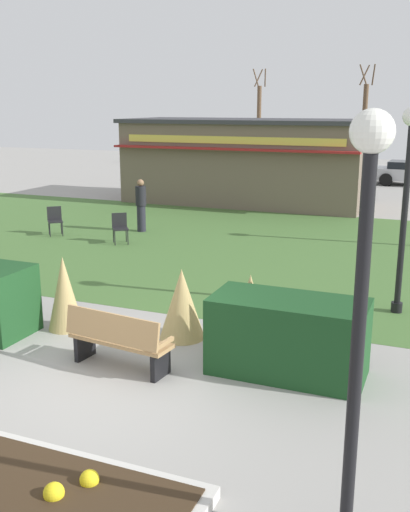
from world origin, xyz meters
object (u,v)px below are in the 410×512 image
Objects in this scene: park_bench at (118,340)px; lamppost_mid at (407,186)px; tree_left_bg at (364,128)px; tree_center_bg at (259,124)px; food_kiosk at (246,161)px; parked_car_west_slot at (309,168)px; person_strolling at (141,205)px; lamppost_near at (362,287)px; cafe_chair_west at (120,226)px; cafe_chair_east at (55,218)px.

park_bench is 0.44× the size of lamppost_mid.
tree_left_bg is (-4.02, 23.71, 0.22)m from lamppost_mid.
lamppost_mid is 0.63× the size of tree_center_bg.
food_kiosk is (-3.37, 16.28, 1.24)m from park_bench.
tree_left_bg is 0.99× the size of tree_center_bg.
parked_car_west_slot is at bearing 107.30° from lamppost_mid.
lamppost_near is at bearing 15.43° from person_strolling.
tree_center_bg is (-2.87, 21.82, 1.90)m from person_strolling.
park_bench reaches higher than cafe_chair_west.
tree_left_bg is at bearing 90.53° from park_bench.
lamppost_near is 28.00m from parked_car_west_slot.
lamppost_near reaches higher than cafe_chair_west.
parked_car_west_slot reaches higher than park_bench.
food_kiosk reaches higher than cafe_chair_east.
food_kiosk is at bearing 120.86° from lamppost_mid.
cafe_chair_east is at bearing 174.72° from cafe_chair_west.
lamppost_near is 0.92× the size of parked_car_west_slot.
lamppost_near is 4.45× the size of cafe_chair_east.
parked_car_west_slot is 0.69× the size of tree_center_bg.
food_kiosk is at bearing -104.74° from tree_left_bg.
tree_center_bg is at bearing 91.50° from cafe_chair_east.
park_bench is 10.38m from cafe_chair_east.
tree_center_bg reaches higher than park_bench.
food_kiosk is at bearing -95.37° from parked_car_west_slot.
park_bench is 1.97× the size of cafe_chair_west.
parked_car_west_slot is (-6.45, 27.18, -1.86)m from lamppost_near.
tree_left_bg reaches higher than lamppost_near.
lamppost_near is 35.47m from tree_center_bg.
cafe_chair_west and cafe_chair_east have the same top height.
lamppost_near is 2.34× the size of person_strolling.
person_strolling is (-8.47, 11.79, -1.64)m from lamppost_near.
cafe_chair_east is 0.21× the size of parked_car_west_slot.
cafe_chair_east is (-6.85, 7.80, 0.05)m from park_bench.
tree_center_bg reaches higher than tree_left_bg.
lamppost_near is 1.00× the size of lamppost_mid.
person_strolling is at bearing -97.47° from parked_car_west_slot.
person_strolling reaches higher than cafe_chair_west.
parked_car_west_slot is at bearing -52.78° from tree_center_bg.
tree_left_bg is at bearing 97.72° from lamppost_near.
park_bench is at bearing -89.47° from tree_left_bg.
cafe_chair_west is 0.14× the size of tree_left_bg.
lamppost_near is at bearing -32.62° from park_bench.
parked_car_west_slot is (1.80, 17.12, 0.12)m from cafe_chair_west.
tree_center_bg is at bearing 97.46° from cafe_chair_west.
parked_car_west_slot is (0.79, 8.42, -1.08)m from food_kiosk.
lamppost_near and lamppost_mid have the same top height.
tree_center_bg is (-4.89, 6.43, 2.12)m from parked_car_west_slot.
tree_center_bg is at bearing 167.23° from person_strolling.
cafe_chair_west is (-4.37, 7.58, 0.05)m from park_bench.
lamppost_near is at bearing -43.80° from cafe_chair_east.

